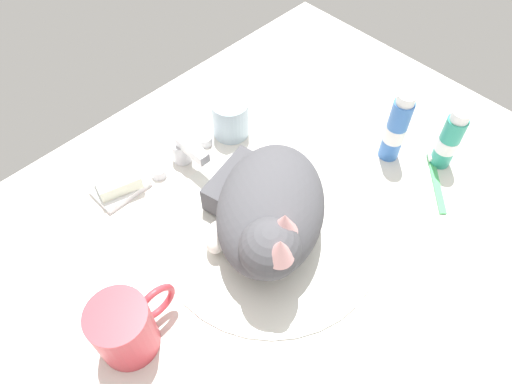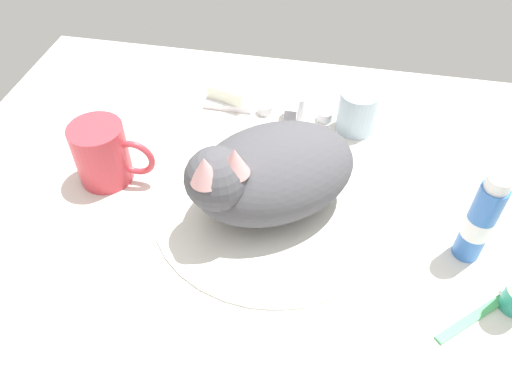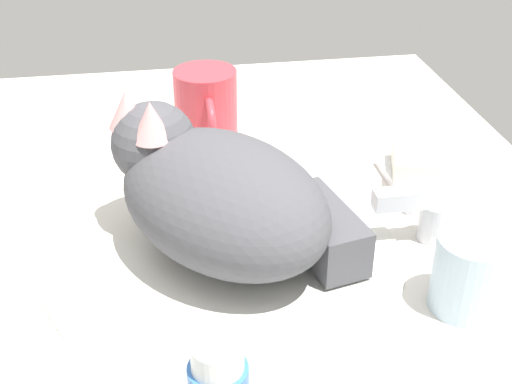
{
  "view_description": "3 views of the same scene",
  "coord_description": "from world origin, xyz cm",
  "px_view_note": "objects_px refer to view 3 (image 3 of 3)",
  "views": [
    {
      "loc": [
        -30.86,
        -27.9,
        66.75
      ],
      "look_at": [
        0.24,
        3.5,
        7.54
      ],
      "focal_mm": 33.26,
      "sensor_mm": 36.0,
      "label": 1
    },
    {
      "loc": [
        7.49,
        -51.52,
        56.89
      ],
      "look_at": [
        -2.37,
        -1.66,
        4.15
      ],
      "focal_mm": 35.53,
      "sensor_mm": 36.0,
      "label": 2
    },
    {
      "loc": [
        57.0,
        -6.18,
        42.41
      ],
      "look_at": [
        -1.54,
        3.51,
        6.71
      ],
      "focal_mm": 48.4,
      "sensor_mm": 36.0,
      "label": 3
    }
  ],
  "objects_px": {
    "rinse_cup": "(470,273)",
    "faucet": "(428,218)",
    "coffee_mug": "(206,108)",
    "soap_bar": "(413,162)",
    "cat": "(218,193)"
  },
  "relations": [
    {
      "from": "coffee_mug",
      "to": "faucet",
      "type": "bearing_deg",
      "value": 37.51
    },
    {
      "from": "rinse_cup",
      "to": "faucet",
      "type": "bearing_deg",
      "value": 177.58
    },
    {
      "from": "faucet",
      "to": "coffee_mug",
      "type": "distance_m",
      "value": 0.34
    },
    {
      "from": "cat",
      "to": "rinse_cup",
      "type": "relative_size",
      "value": 3.86
    },
    {
      "from": "faucet",
      "to": "cat",
      "type": "height_order",
      "value": "cat"
    },
    {
      "from": "coffee_mug",
      "to": "cat",
      "type": "bearing_deg",
      "value": -3.13
    },
    {
      "from": "rinse_cup",
      "to": "cat",
      "type": "bearing_deg",
      "value": -119.11
    },
    {
      "from": "coffee_mug",
      "to": "soap_bar",
      "type": "bearing_deg",
      "value": 58.48
    },
    {
      "from": "coffee_mug",
      "to": "soap_bar",
      "type": "relative_size",
      "value": 1.76
    },
    {
      "from": "faucet",
      "to": "rinse_cup",
      "type": "height_order",
      "value": "rinse_cup"
    },
    {
      "from": "faucet",
      "to": "coffee_mug",
      "type": "xyz_separation_m",
      "value": [
        -0.27,
        -0.21,
        0.02
      ]
    },
    {
      "from": "cat",
      "to": "rinse_cup",
      "type": "distance_m",
      "value": 0.25
    },
    {
      "from": "cat",
      "to": "soap_bar",
      "type": "relative_size",
      "value": 3.98
    },
    {
      "from": "faucet",
      "to": "soap_bar",
      "type": "relative_size",
      "value": 1.88
    },
    {
      "from": "coffee_mug",
      "to": "rinse_cup",
      "type": "xyz_separation_m",
      "value": [
        0.38,
        0.2,
        -0.01
      ]
    }
  ]
}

